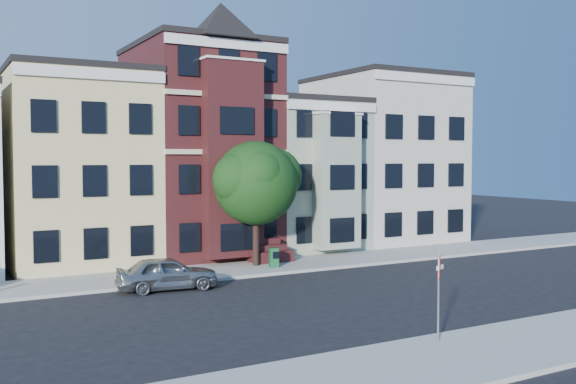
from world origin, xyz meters
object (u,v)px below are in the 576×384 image
stop_sign (438,292)px  parked_car (167,273)px  newspaper_box (274,257)px  street_tree (256,189)px

stop_sign → parked_car: bearing=86.6°
newspaper_box → stop_sign: bearing=-84.1°
parked_car → stop_sign: (4.45, -11.94, 0.93)m
parked_car → stop_sign: 12.78m
newspaper_box → stop_sign: (-1.87, -14.10, 1.01)m
street_tree → parked_car: (-5.77, -3.09, -3.38)m
street_tree → newspaper_box: (0.55, -0.93, -3.46)m
street_tree → parked_car: street_tree is taller
stop_sign → newspaper_box: bearing=58.6°
parked_car → newspaper_box: (6.32, 2.15, -0.09)m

